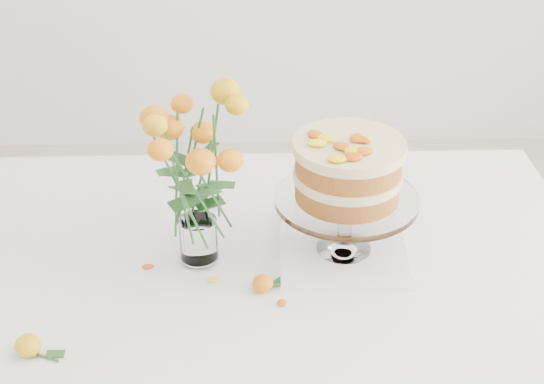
{
  "coord_description": "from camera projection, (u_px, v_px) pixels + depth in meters",
  "views": [
    {
      "loc": [
        -0.04,
        -1.36,
        1.73
      ],
      "look_at": [
        0.01,
        -0.02,
        0.92
      ],
      "focal_mm": 50.0,
      "sensor_mm": 36.0,
      "label": 1
    }
  ],
  "objects": [
    {
      "name": "stray_petal_d",
      "position": [
        148.0,
        267.0,
        1.61
      ],
      "size": [
        0.03,
        0.02,
        0.0
      ],
      "primitive_type": "ellipsoid",
      "color": "yellow",
      "rests_on": "table"
    },
    {
      "name": "rose_vase",
      "position": [
        194.0,
        162.0,
        1.51
      ],
      "size": [
        0.29,
        0.29,
        0.41
      ],
      "rotation": [
        0.0,
        0.0,
        -0.07
      ],
      "color": "white",
      "rests_on": "table"
    },
    {
      "name": "stray_petal_b",
      "position": [
        261.0,
        291.0,
        1.54
      ],
      "size": [
        0.03,
        0.02,
        0.0
      ],
      "primitive_type": "ellipsoid",
      "color": "yellow",
      "rests_on": "table"
    },
    {
      "name": "loose_rose_near",
      "position": [
        28.0,
        346.0,
        1.38
      ],
      "size": [
        0.08,
        0.05,
        0.04
      ],
      "rotation": [
        0.0,
        0.0,
        -0.39
      ],
      "color": "gold",
      "rests_on": "table"
    },
    {
      "name": "stray_petal_a",
      "position": [
        213.0,
        280.0,
        1.57
      ],
      "size": [
        0.03,
        0.02,
        0.0
      ],
      "primitive_type": "ellipsoid",
      "color": "yellow",
      "rests_on": "table"
    },
    {
      "name": "cake_stand",
      "position": [
        348.0,
        176.0,
        1.57
      ],
      "size": [
        0.31,
        0.31,
        0.27
      ],
      "rotation": [
        0.0,
        0.0,
        0.15
      ],
      "color": "white",
      "rests_on": "napkin"
    },
    {
      "name": "loose_rose_far",
      "position": [
        263.0,
        283.0,
        1.54
      ],
      "size": [
        0.07,
        0.04,
        0.04
      ],
      "rotation": [
        0.0,
        0.0,
        0.34
      ],
      "color": "#E15D0A",
      "rests_on": "table"
    },
    {
      "name": "stray_petal_c",
      "position": [
        282.0,
        303.0,
        1.51
      ],
      "size": [
        0.03,
        0.02,
        0.0
      ],
      "primitive_type": "ellipsoid",
      "color": "yellow",
      "rests_on": "table"
    },
    {
      "name": "napkin",
      "position": [
        343.0,
        250.0,
        1.66
      ],
      "size": [
        0.29,
        0.29,
        0.01
      ],
      "primitive_type": "cube",
      "rotation": [
        0.0,
        0.0,
        -0.03
      ],
      "color": "white",
      "rests_on": "table"
    },
    {
      "name": "table",
      "position": [
        269.0,
        281.0,
        1.71
      ],
      "size": [
        1.43,
        0.93,
        0.76
      ],
      "color": "tan",
      "rests_on": "ground"
    }
  ]
}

